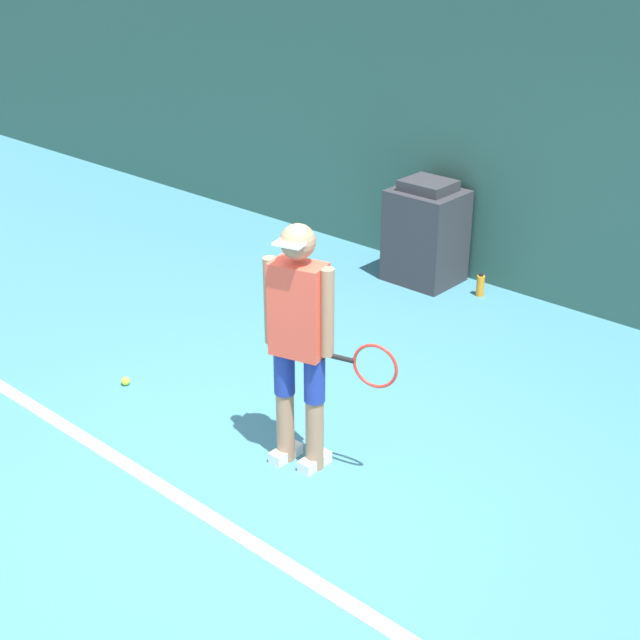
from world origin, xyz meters
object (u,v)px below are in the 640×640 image
object	(u,v)px
tennis_ball	(126,381)
covered_chair	(426,234)
tennis_player	(300,338)
water_bottle	(480,285)

from	to	relation	value
tennis_ball	covered_chair	distance (m)	3.34
tennis_player	water_bottle	size ratio (longest dim) A/B	7.50
covered_chair	water_bottle	distance (m)	0.74
tennis_player	tennis_ball	distance (m)	1.97
tennis_ball	covered_chair	bearing A→B (deg)	81.37
tennis_player	tennis_ball	world-z (taller)	tennis_player
tennis_ball	water_bottle	size ratio (longest dim) A/B	0.30
covered_chair	water_bottle	bearing A→B (deg)	3.54
tennis_ball	water_bottle	bearing A→B (deg)	71.18
tennis_player	tennis_ball	xyz separation A→B (m)	(-1.74, -0.14, -0.91)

